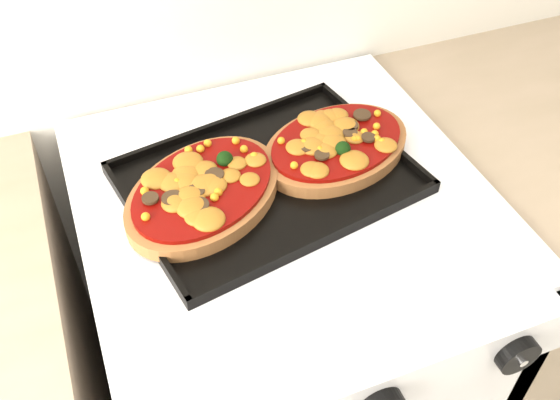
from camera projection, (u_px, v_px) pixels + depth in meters
name	position (u px, v px, depth m)	size (l,w,h in m)	color
stove	(284.00, 356.00, 1.24)	(0.60, 0.60, 0.91)	silver
control_panel	(380.00, 391.00, 0.75)	(0.60, 0.02, 0.09)	silver
knob_right	(518.00, 355.00, 0.79)	(0.06, 0.06, 0.02)	black
baking_tray	(268.00, 177.00, 0.93)	(0.41, 0.30, 0.02)	black
pizza_left	(203.00, 190.00, 0.88)	(0.26, 0.18, 0.04)	#A36738
pizza_right	(336.00, 145.00, 0.95)	(0.25, 0.17, 0.04)	#A36738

